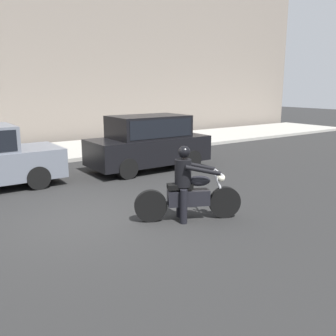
# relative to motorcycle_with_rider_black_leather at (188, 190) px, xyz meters

# --- Properties ---
(ground_plane) EXTENTS (80.00, 80.00, 0.00)m
(ground_plane) POSITION_rel_motorcycle_with_rider_black_leather_xyz_m (-1.72, 1.37, -0.64)
(ground_plane) COLOR black
(sidewalk_slab) EXTENTS (40.00, 4.40, 0.14)m
(sidewalk_slab) POSITION_rel_motorcycle_with_rider_black_leather_xyz_m (-1.72, 9.37, -0.57)
(sidewalk_slab) COLOR #99968E
(sidewalk_slab) RESTS_ON ground_plane
(motorcycle_with_rider_black_leather) EXTENTS (2.07, 1.14, 1.56)m
(motorcycle_with_rider_black_leather) POSITION_rel_motorcycle_with_rider_black_leather_xyz_m (0.00, 0.00, 0.00)
(motorcycle_with_rider_black_leather) COLOR black
(motorcycle_with_rider_black_leather) RESTS_ON ground_plane
(parked_hatchback_black) EXTENTS (4.02, 1.76, 1.80)m
(parked_hatchback_black) POSITION_rel_motorcycle_with_rider_black_leather_xyz_m (1.90, 4.55, 0.30)
(parked_hatchback_black) COLOR black
(parked_hatchback_black) RESTS_ON ground_plane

